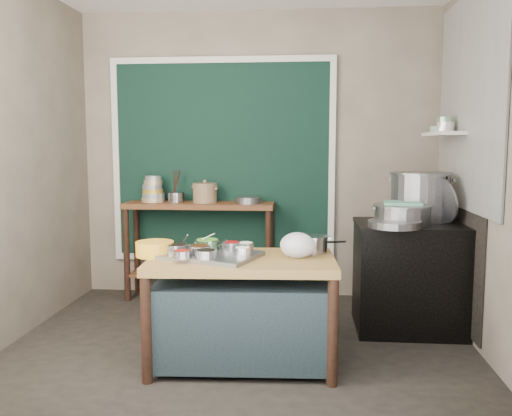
# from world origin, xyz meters

# --- Properties ---
(floor) EXTENTS (3.50, 3.00, 0.02)m
(floor) POSITION_xyz_m (0.00, 0.00, -0.01)
(floor) COLOR black
(floor) RESTS_ON ground
(back_wall) EXTENTS (3.50, 0.02, 2.80)m
(back_wall) POSITION_xyz_m (0.00, 1.51, 1.40)
(back_wall) COLOR gray
(back_wall) RESTS_ON floor
(left_wall) EXTENTS (0.02, 3.00, 2.80)m
(left_wall) POSITION_xyz_m (-1.76, 0.00, 1.40)
(left_wall) COLOR gray
(left_wall) RESTS_ON floor
(right_wall) EXTENTS (0.02, 3.00, 2.80)m
(right_wall) POSITION_xyz_m (1.76, 0.00, 1.40)
(right_wall) COLOR gray
(right_wall) RESTS_ON floor
(curtain_panel) EXTENTS (2.10, 0.02, 1.90)m
(curtain_panel) POSITION_xyz_m (-0.35, 1.47, 1.35)
(curtain_panel) COLOR black
(curtain_panel) RESTS_ON back_wall
(curtain_frame) EXTENTS (2.22, 0.03, 2.02)m
(curtain_frame) POSITION_xyz_m (-0.35, 1.46, 1.35)
(curtain_frame) COLOR beige
(curtain_frame) RESTS_ON back_wall
(tile_panel) EXTENTS (0.02, 1.70, 1.70)m
(tile_panel) POSITION_xyz_m (1.74, 0.55, 1.85)
(tile_panel) COLOR #B2B2AA
(tile_panel) RESTS_ON right_wall
(soot_patch) EXTENTS (0.01, 1.30, 1.30)m
(soot_patch) POSITION_xyz_m (1.74, 0.65, 0.70)
(soot_patch) COLOR black
(soot_patch) RESTS_ON right_wall
(wall_shelf) EXTENTS (0.22, 0.70, 0.03)m
(wall_shelf) POSITION_xyz_m (1.63, 0.85, 1.60)
(wall_shelf) COLOR beige
(wall_shelf) RESTS_ON right_wall
(prep_table) EXTENTS (1.29, 0.78, 0.75)m
(prep_table) POSITION_xyz_m (0.05, -0.30, 0.38)
(prep_table) COLOR brown
(prep_table) RESTS_ON floor
(back_counter) EXTENTS (1.45, 0.40, 0.95)m
(back_counter) POSITION_xyz_m (-0.55, 1.28, 0.47)
(back_counter) COLOR #5B301A
(back_counter) RESTS_ON floor
(stove_block) EXTENTS (0.90, 0.68, 0.85)m
(stove_block) POSITION_xyz_m (1.35, 0.55, 0.42)
(stove_block) COLOR black
(stove_block) RESTS_ON floor
(stove_top) EXTENTS (0.92, 0.69, 0.03)m
(stove_top) POSITION_xyz_m (1.35, 0.55, 0.86)
(stove_top) COLOR black
(stove_top) RESTS_ON stove_block
(condiment_tray) EXTENTS (0.74, 0.63, 0.03)m
(condiment_tray) POSITION_xyz_m (-0.17, -0.31, 0.76)
(condiment_tray) COLOR gray
(condiment_tray) RESTS_ON prep_table
(condiment_bowls) EXTENTS (0.59, 0.47, 0.07)m
(condiment_bowls) POSITION_xyz_m (-0.18, -0.30, 0.81)
(condiment_bowls) COLOR gray
(condiment_bowls) RESTS_ON condiment_tray
(yellow_basin) EXTENTS (0.33, 0.33, 0.10)m
(yellow_basin) POSITION_xyz_m (-0.55, -0.30, 0.80)
(yellow_basin) COLOR orange
(yellow_basin) RESTS_ON prep_table
(saucepan) EXTENTS (0.26, 0.26, 0.12)m
(saucepan) POSITION_xyz_m (0.53, -0.08, 0.81)
(saucepan) COLOR gray
(saucepan) RESTS_ON prep_table
(plastic_bag_a) EXTENTS (0.27, 0.24, 0.17)m
(plastic_bag_a) POSITION_xyz_m (0.42, -0.28, 0.84)
(plastic_bag_a) COLOR white
(plastic_bag_a) RESTS_ON prep_table
(plastic_bag_b) EXTENTS (0.23, 0.21, 0.15)m
(plastic_bag_b) POSITION_xyz_m (0.45, -0.23, 0.82)
(plastic_bag_b) COLOR white
(plastic_bag_b) RESTS_ON prep_table
(bowl_stack) EXTENTS (0.23, 0.23, 0.26)m
(bowl_stack) POSITION_xyz_m (-1.02, 1.31, 1.06)
(bowl_stack) COLOR tan
(bowl_stack) RESTS_ON back_counter
(utensil_cup) EXTENTS (0.19, 0.19, 0.10)m
(utensil_cup) POSITION_xyz_m (-0.78, 1.30, 1.00)
(utensil_cup) COLOR gray
(utensil_cup) RESTS_ON back_counter
(ceramic_crock) EXTENTS (0.33, 0.33, 0.17)m
(ceramic_crock) POSITION_xyz_m (-0.50, 1.29, 1.03)
(ceramic_crock) COLOR olive
(ceramic_crock) RESTS_ON back_counter
(wide_bowl) EXTENTS (0.26, 0.26, 0.06)m
(wide_bowl) POSITION_xyz_m (-0.07, 1.25, 0.98)
(wide_bowl) COLOR gray
(wide_bowl) RESTS_ON back_counter
(stock_pot) EXTENTS (0.61, 0.61, 0.40)m
(stock_pot) POSITION_xyz_m (1.43, 0.72, 1.08)
(stock_pot) COLOR gray
(stock_pot) RESTS_ON stove_top
(pot_lid) EXTENTS (0.23, 0.39, 0.38)m
(pot_lid) POSITION_xyz_m (1.57, 0.56, 1.07)
(pot_lid) COLOR gray
(pot_lid) RESTS_ON stove_top
(steamer) EXTENTS (0.56, 0.56, 0.15)m
(steamer) POSITION_xyz_m (1.25, 0.51, 0.96)
(steamer) COLOR gray
(steamer) RESTS_ON stove_top
(green_cloth) EXTENTS (0.32, 0.26, 0.02)m
(green_cloth) POSITION_xyz_m (1.25, 0.51, 1.05)
(green_cloth) COLOR #60AA8E
(green_cloth) RESTS_ON steamer
(shallow_pan) EXTENTS (0.41, 0.41, 0.05)m
(shallow_pan) POSITION_xyz_m (1.16, 0.30, 0.91)
(shallow_pan) COLOR gray
(shallow_pan) RESTS_ON stove_top
(shelf_bowl_stack) EXTENTS (0.15, 0.15, 0.12)m
(shelf_bowl_stack) POSITION_xyz_m (1.63, 0.81, 1.67)
(shelf_bowl_stack) COLOR silver
(shelf_bowl_stack) RESTS_ON wall_shelf
(shelf_bowl_green) EXTENTS (0.19, 0.19, 0.05)m
(shelf_bowl_green) POSITION_xyz_m (1.63, 1.02, 1.64)
(shelf_bowl_green) COLOR gray
(shelf_bowl_green) RESTS_ON wall_shelf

